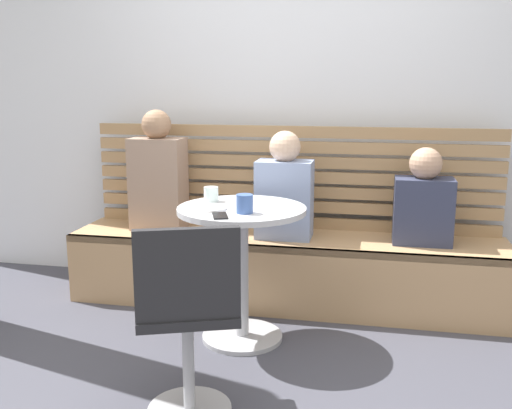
{
  "coord_description": "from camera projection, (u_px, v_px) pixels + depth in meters",
  "views": [
    {
      "loc": [
        0.54,
        -2.27,
        1.38
      ],
      "look_at": [
        -0.07,
        0.66,
        0.75
      ],
      "focal_mm": 40.74,
      "sensor_mm": 36.0,
      "label": 1
    }
  ],
  "objects": [
    {
      "name": "person_child_left",
      "position": [
        285.0,
        191.0,
        3.55
      ],
      "size": [
        0.34,
        0.22,
        0.66
      ],
      "color": "#8C9EC6",
      "rests_on": "booth_bench"
    },
    {
      "name": "person_adult",
      "position": [
        158.0,
        176.0,
        3.76
      ],
      "size": [
        0.34,
        0.22,
        0.77
      ],
      "color": "#9E7F6B",
      "rests_on": "booth_bench"
    },
    {
      "name": "white_chair",
      "position": [
        188.0,
        315.0,
        2.33
      ],
      "size": [
        0.52,
        0.52,
        0.85
      ],
      "color": "#ADADB2",
      "rests_on": "ground"
    },
    {
      "name": "cup_mug_blue",
      "position": [
        245.0,
        204.0,
        2.89
      ],
      "size": [
        0.08,
        0.08,
        0.09
      ],
      "primitive_type": "cylinder",
      "color": "#3D5B9E",
      "rests_on": "cafe_table"
    },
    {
      "name": "cafe_table",
      "position": [
        242.0,
        248.0,
        3.09
      ],
      "size": [
        0.68,
        0.68,
        0.74
      ],
      "color": "#ADADB2",
      "rests_on": "ground"
    },
    {
      "name": "back_wall",
      "position": [
        296.0,
        72.0,
        3.84
      ],
      "size": [
        5.2,
        0.1,
        2.9
      ],
      "primitive_type": "cube",
      "color": "silver",
      "rests_on": "ground"
    },
    {
      "name": "phone_on_table",
      "position": [
        220.0,
        216.0,
        2.83
      ],
      "size": [
        0.11,
        0.16,
        0.01
      ],
      "primitive_type": "cube",
      "rotation": [
        0.0,
        0.0,
        0.34
      ],
      "color": "black",
      "rests_on": "cafe_table"
    },
    {
      "name": "plate_small",
      "position": [
        210.0,
        208.0,
        2.98
      ],
      "size": [
        0.17,
        0.17,
        0.01
      ],
      "primitive_type": "cylinder",
      "color": "white",
      "rests_on": "cafe_table"
    },
    {
      "name": "cup_glass_short",
      "position": [
        211.0,
        194.0,
        3.19
      ],
      "size": [
        0.08,
        0.08,
        0.08
      ],
      "primitive_type": "cylinder",
      "color": "silver",
      "rests_on": "cafe_table"
    },
    {
      "name": "booth_backrest",
      "position": [
        291.0,
        177.0,
        3.79
      ],
      "size": [
        2.65,
        0.04,
        0.67
      ],
      "color": "#A68157",
      "rests_on": "booth_bench"
    },
    {
      "name": "ground",
      "position": [
        241.0,
        401.0,
        2.57
      ],
      "size": [
        8.0,
        8.0,
        0.0
      ],
      "primitive_type": "plane",
      "color": "#42424C"
    },
    {
      "name": "person_child_middle",
      "position": [
        423.0,
        202.0,
        3.42
      ],
      "size": [
        0.34,
        0.22,
        0.57
      ],
      "color": "#333851",
      "rests_on": "booth_bench"
    },
    {
      "name": "booth_bench",
      "position": [
        284.0,
        270.0,
        3.67
      ],
      "size": [
        2.7,
        0.52,
        0.44
      ],
      "color": "tan",
      "rests_on": "ground"
    }
  ]
}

